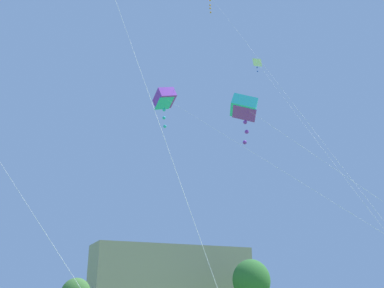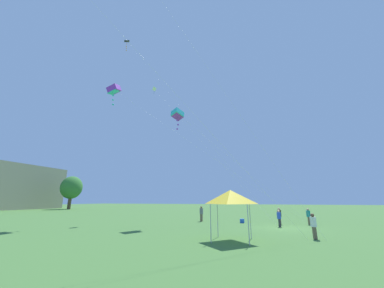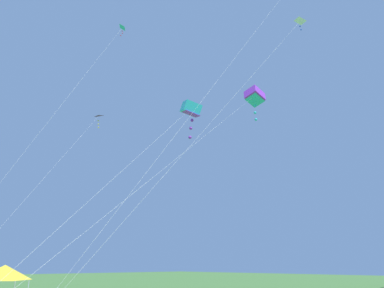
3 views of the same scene
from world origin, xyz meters
name	(u,v)px [view 1 (image 1 of 3)]	position (x,y,z in m)	size (l,w,h in m)	color
distant_building	(171,282)	(17.65, 65.12, 5.90)	(27.39, 8.50, 11.81)	tan
tree_far_centre	(251,281)	(25.96, 52.52, 5.81)	(5.96, 5.37, 8.99)	brown
kite_purple_box_0	(165,99)	(-0.50, 19.63, 16.99)	(5.12, 23.40, 17.79)	silver
kite_white_delta_3	(259,65)	(5.79, 16.67, 19.63)	(3.95, 16.93, 20.35)	silver
kite_cyan_box_4	(244,108)	(0.78, 10.77, 12.77)	(3.93, 14.65, 13.48)	silver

